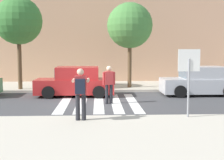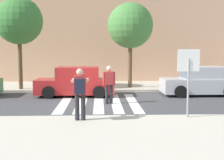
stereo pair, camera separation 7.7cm
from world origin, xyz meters
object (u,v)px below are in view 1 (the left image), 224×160
(street_tree_west, at_px, (18,21))
(street_tree_center, at_px, (130,26))
(pedestrian_crossing, at_px, (109,82))
(stop_sign, at_px, (189,68))
(parked_car_silver, at_px, (200,82))
(parked_car_red, at_px, (76,82))
(photographer_with_backpack, at_px, (81,90))

(street_tree_west, xyz_separation_m, street_tree_center, (6.48, 0.55, -0.21))
(pedestrian_crossing, height_order, street_tree_center, street_tree_center)
(stop_sign, xyz_separation_m, pedestrian_crossing, (-2.63, 3.51, -0.87))
(parked_car_silver, bearing_deg, parked_car_red, 180.00)
(street_tree_center, bearing_deg, photographer_with_backpack, -106.03)
(parked_car_red, height_order, street_tree_west, street_tree_west)
(parked_car_red, relative_size, street_tree_center, 0.80)
(stop_sign, relative_size, street_tree_west, 0.44)
(photographer_with_backpack, bearing_deg, pedestrian_crossing, 74.54)
(photographer_with_backpack, xyz_separation_m, street_tree_center, (2.50, 8.70, 2.71))
(parked_car_silver, xyz_separation_m, street_tree_west, (-10.07, 1.90, 3.35))
(street_tree_west, bearing_deg, parked_car_red, -29.44)
(photographer_with_backpack, height_order, parked_car_red, photographer_with_backpack)
(photographer_with_backpack, xyz_separation_m, parked_car_silver, (6.09, 6.24, -0.44))
(parked_car_red, bearing_deg, stop_sign, -53.73)
(stop_sign, relative_size, photographer_with_backpack, 1.36)
(parked_car_red, distance_m, street_tree_west, 5.12)
(pedestrian_crossing, xyz_separation_m, street_tree_west, (-5.06, 4.28, 3.11))
(photographer_with_backpack, bearing_deg, street_tree_center, 73.97)
(parked_car_red, height_order, street_tree_center, street_tree_center)
(street_tree_center, bearing_deg, parked_car_red, -141.77)
(stop_sign, bearing_deg, photographer_with_backpack, -174.46)
(parked_car_silver, bearing_deg, street_tree_center, 145.66)
(stop_sign, xyz_separation_m, street_tree_center, (-1.21, 8.34, 2.03))
(stop_sign, bearing_deg, street_tree_west, 134.64)
(pedestrian_crossing, bearing_deg, photographer_with_backpack, -105.46)
(parked_car_red, bearing_deg, photographer_with_backpack, -84.39)
(pedestrian_crossing, distance_m, parked_car_silver, 5.56)
(stop_sign, relative_size, parked_car_red, 0.57)
(stop_sign, distance_m, pedestrian_crossing, 4.47)
(pedestrian_crossing, bearing_deg, parked_car_silver, 25.32)
(photographer_with_backpack, relative_size, street_tree_west, 0.32)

